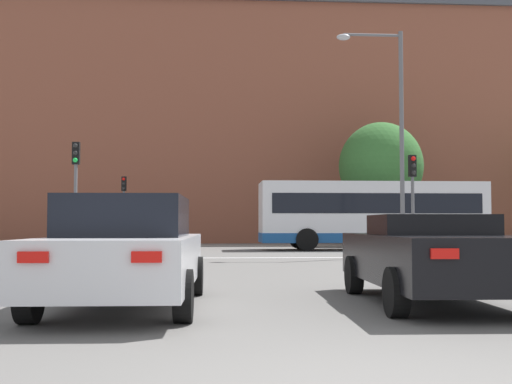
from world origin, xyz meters
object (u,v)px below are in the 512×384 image
(car_roadster_right, at_px, (434,256))
(street_lamp_junction, at_px, (391,119))
(traffic_light_far_left, at_px, (124,199))
(traffic_light_near_right, at_px, (413,188))
(bus_crossing_lead, at_px, (371,214))
(car_saloon_left, at_px, (127,251))
(pedestrian_waiting, at_px, (140,226))
(traffic_light_near_left, at_px, (76,180))

(car_roadster_right, relative_size, street_lamp_junction, 0.56)
(traffic_light_far_left, height_order, traffic_light_near_right, traffic_light_far_left)
(bus_crossing_lead, distance_m, traffic_light_far_left, 13.66)
(car_roadster_right, xyz_separation_m, bus_crossing_lead, (4.05, 19.96, 0.97))
(car_saloon_left, height_order, traffic_light_near_right, traffic_light_near_right)
(car_roadster_right, relative_size, traffic_light_far_left, 1.21)
(street_lamp_junction, bearing_deg, pedestrian_waiting, 130.39)
(street_lamp_junction, bearing_deg, traffic_light_far_left, 131.88)
(car_roadster_right, relative_size, traffic_light_near_right, 1.23)
(traffic_light_near_right, height_order, street_lamp_junction, street_lamp_junction)
(traffic_light_near_left, xyz_separation_m, traffic_light_near_right, (12.19, -0.14, -0.25))
(car_saloon_left, height_order, traffic_light_far_left, traffic_light_far_left)
(car_roadster_right, xyz_separation_m, traffic_light_near_left, (-8.18, 13.74, 2.07))
(pedestrian_waiting, bearing_deg, bus_crossing_lead, -127.88)
(traffic_light_near_left, height_order, traffic_light_far_left, traffic_light_near_left)
(bus_crossing_lead, distance_m, traffic_light_near_right, 6.42)
(car_saloon_left, distance_m, traffic_light_near_right, 16.24)
(car_saloon_left, distance_m, traffic_light_near_left, 14.47)
(bus_crossing_lead, xyz_separation_m, street_lamp_junction, (-0.89, -6.60, 3.32))
(car_saloon_left, distance_m, bus_crossing_lead, 21.84)
(traffic_light_far_left, bearing_deg, pedestrian_waiting, -25.40)
(traffic_light_near_right, height_order, pedestrian_waiting, traffic_light_near_right)
(car_saloon_left, relative_size, traffic_light_near_left, 1.20)
(bus_crossing_lead, relative_size, traffic_light_near_left, 2.52)
(car_saloon_left, height_order, traffic_light_near_left, traffic_light_near_left)
(traffic_light_near_left, height_order, pedestrian_waiting, traffic_light_near_left)
(car_roadster_right, relative_size, bus_crossing_lead, 0.44)
(traffic_light_far_left, relative_size, street_lamp_junction, 0.46)
(street_lamp_junction, relative_size, pedestrian_waiting, 4.56)
(traffic_light_near_right, bearing_deg, car_roadster_right, -106.43)
(traffic_light_near_left, xyz_separation_m, street_lamp_junction, (11.34, -0.38, 2.22))
(pedestrian_waiting, bearing_deg, traffic_light_near_left, 163.82)
(car_saloon_left, relative_size, car_roadster_right, 1.07)
(bus_crossing_lead, distance_m, traffic_light_near_left, 13.76)
(car_saloon_left, bearing_deg, traffic_light_near_right, 59.47)
(car_saloon_left, xyz_separation_m, pedestrian_waiting, (-2.70, 25.66, 0.28))
(car_roadster_right, relative_size, pedestrian_waiting, 2.54)
(traffic_light_near_left, height_order, traffic_light_near_right, traffic_light_near_left)
(bus_crossing_lead, relative_size, pedestrian_waiting, 5.72)
(car_roadster_right, height_order, bus_crossing_lead, bus_crossing_lead)
(pedestrian_waiting, bearing_deg, car_saloon_left, 174.52)
(street_lamp_junction, bearing_deg, car_saloon_left, -119.63)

